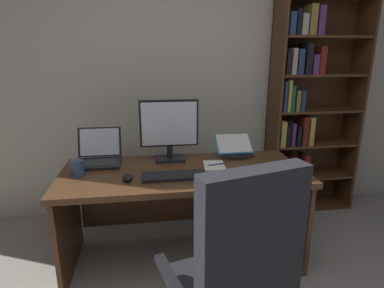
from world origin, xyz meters
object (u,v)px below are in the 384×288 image
Objects in this scene: bookshelf at (305,112)px; laptop at (99,156)px; pen at (217,164)px; computer_mouse at (128,177)px; monitor at (169,131)px; coffee_mug at (78,168)px; reading_stand_with_book at (234,146)px; notepad at (214,166)px; desk at (182,190)px; office_chair at (235,287)px; keyboard at (174,176)px; open_binder at (268,174)px.

laptop is at bearing -166.67° from bookshelf.
computer_mouse is at bearing -164.17° from pen.
monitor is 4.32× the size of coffee_mug.
pen is 1.30× the size of coffee_mug.
reading_stand_with_book is (0.82, 0.41, 0.05)m from computer_mouse.
notepad is at bearing 2.94° from coffee_mug.
laptop is 0.27m from coffee_mug.
reading_stand_with_book is (0.44, 0.21, 0.26)m from desk.
reading_stand_with_book is at bearing 4.95° from monitor.
computer_mouse is (-0.30, -0.37, -0.21)m from monitor.
monitor is (-0.21, 1.12, 0.49)m from office_chair.
laptop is 3.03× the size of coffee_mug.
keyboard is at bearing -110.15° from desk.
reading_stand_with_book is (0.52, 0.41, 0.06)m from keyboard.
desk is at bearing 138.88° from open_binder.
keyboard is 0.67m from reading_stand_with_book.
desk is 0.46m from monitor.
open_binder is at bearing -76.95° from reading_stand_with_book.
desk is 1.45m from bookshelf.
reading_stand_with_book is at bearing 38.47° from keyboard.
coffee_mug is (-1.26, 0.18, 0.04)m from open_binder.
office_chair is at bearing -79.17° from monitor.
office_chair is at bearing -81.83° from desk.
bookshelf is at bearing 31.79° from keyboard.
desk is 16.31× the size of computer_mouse.
laptop is at bearing 121.49° from computer_mouse.
computer_mouse is 0.21× the size of open_binder.
laptop is 0.86m from notepad.
reading_stand_with_book is 1.19m from coffee_mug.
keyboard is 3.91× the size of coffee_mug.
laptop is at bearing 166.68° from notepad.
monitor is 0.43m from keyboard.
coffee_mug reaches higher than open_binder.
keyboard is 0.30m from computer_mouse.
bookshelf is 1.39m from monitor.
notepad is at bearing -7.39° from desk.
computer_mouse reaches higher than pen.
coffee_mug reaches higher than computer_mouse.
open_binder is at bearing -4.55° from keyboard.
bookshelf reaches higher than pen.
pen is (0.25, -0.03, 0.20)m from desk.
laptop is 3.12× the size of computer_mouse.
office_chair reaches higher than reading_stand_with_book.
open_binder is 0.38m from pen.
monitor is 1.10× the size of keyboard.
computer_mouse is 0.63m from notepad.
computer_mouse is at bearing -58.51° from laptop.
desk is 3.66× the size of monitor.
monitor reaches higher than computer_mouse.
notepad is at bearing 180.00° from pen.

